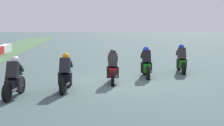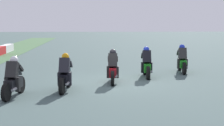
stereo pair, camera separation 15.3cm
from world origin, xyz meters
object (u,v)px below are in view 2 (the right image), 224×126
object	(u,v)px
rider_lane_d	(65,75)
rider_lane_e	(14,80)
rider_lane_a	(182,61)
rider_lane_c	(113,69)
rider_lane_b	(146,65)

from	to	relation	value
rider_lane_d	rider_lane_e	distance (m)	2.05
rider_lane_a	rider_lane_c	world-z (taller)	same
rider_lane_b	rider_lane_c	distance (m)	2.18
rider_lane_b	rider_lane_e	bearing A→B (deg)	127.60
rider_lane_c	rider_lane_e	distance (m)	4.60
rider_lane_a	rider_lane_d	world-z (taller)	same
rider_lane_b	rider_lane_d	xyz separation A→B (m)	(-2.97, 3.70, 0.00)
rider_lane_a	rider_lane_d	xyz separation A→B (m)	(-4.32, 5.82, 0.00)
rider_lane_d	rider_lane_e	world-z (taller)	same
rider_lane_c	rider_lane_d	distance (m)	2.57
rider_lane_b	rider_lane_c	bearing A→B (deg)	129.54
rider_lane_b	rider_lane_e	size ratio (longest dim) A/B	1.00
rider_lane_b	rider_lane_c	world-z (taller)	same
rider_lane_d	rider_lane_a	bearing A→B (deg)	-47.95
rider_lane_d	rider_lane_c	bearing A→B (deg)	-45.09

